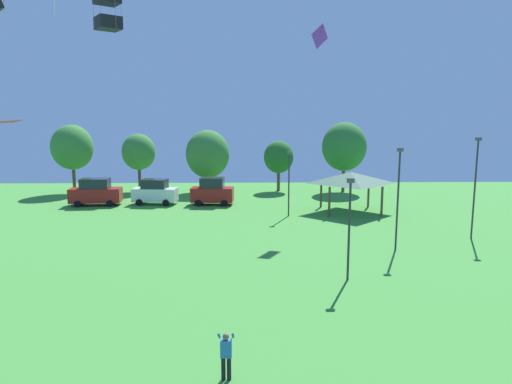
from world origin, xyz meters
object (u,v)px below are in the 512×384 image
Objects in this scene: kite_flying_3 at (26,133)px; parked_car_second_from_left at (155,192)px; park_pavilion at (351,178)px; treeline_tree_0 at (72,147)px; kite_flying_5 at (107,10)px; light_post_0 at (349,222)px; person_standing_near_foreground at (226,353)px; treeline_tree_2 at (208,154)px; parked_car_leftmost at (96,192)px; light_post_1 at (398,193)px; treeline_tree_4 at (344,147)px; light_post_2 at (475,183)px; light_post_3 at (289,180)px; parked_car_third_from_left at (212,192)px; treeline_tree_3 at (279,157)px; kite_flying_4 at (320,36)px; treeline_tree_1 at (139,152)px.

kite_flying_3 is 0.39× the size of parked_car_second_from_left.
park_pavilion is 0.76× the size of treeline_tree_0.
kite_flying_5 is 20.54m from light_post_0.
treeline_tree_2 reaches higher than person_standing_near_foreground.
parked_car_leftmost is (-4.94, 23.53, -6.35)m from kite_flying_3.
light_post_1 is 24.00m from treeline_tree_4.
light_post_0 is 0.69× the size of treeline_tree_0.
light_post_2 is 1.27× the size of light_post_3.
treeline_tree_2 is (-1.05, 7.83, 3.06)m from parked_car_third_from_left.
treeline_tree_0 is (-10.50, 20.34, -10.04)m from kite_flying_5.
parked_car_third_from_left is (11.25, 0.05, 0.01)m from parked_car_leftmost.
light_post_2 reaches higher than light_post_0.
treeline_tree_3 is (8.11, 0.82, -0.42)m from treeline_tree_2.
treeline_tree_4 is (11.83, 38.27, 4.26)m from person_standing_near_foreground.
kite_flying_3 reaches higher than parked_car_third_from_left.
treeline_tree_3 is at bearing 114.35° from park_pavilion.
light_post_0 is at bearing -103.06° from park_pavilion.
treeline_tree_3 is at bearing 98.38° from kite_flying_4.
kite_flying_5 is 18.84m from light_post_3.
kite_flying_3 is at bearing -158.32° from light_post_1.
parked_car_second_from_left is 13.34m from treeline_tree_0.
park_pavilion is 11.50m from light_post_2.
treeline_tree_0 is at bearing 140.75° from light_post_1.
person_standing_near_foreground is 31.85m from parked_car_second_from_left.
treeline_tree_3 is (23.18, 1.03, -1.21)m from treeline_tree_0.
park_pavilion is at bearing -99.04° from treeline_tree_4.
parked_car_third_from_left is at bearing 66.15° from kite_flying_5.
treeline_tree_1 is 8.03m from treeline_tree_2.
light_post_1 reaches higher than person_standing_near_foreground.
parked_car_third_from_left is at bearing 146.77° from kite_flying_4.
park_pavilion is 18.14m from light_post_0.
treeline_tree_0 is (-24.66, 28.95, 2.10)m from light_post_0.
parked_car_third_from_left is 0.63× the size of treeline_tree_1.
treeline_tree_4 is at bearing 85.94° from light_post_1.
light_post_0 is 0.76× the size of light_post_2.
treeline_tree_1 is at bearing 177.88° from treeline_tree_4.
person_standing_near_foreground is 0.25× the size of light_post_1.
light_post_1 is 12.05m from light_post_3.
kite_flying_3 is at bearing -157.67° from light_post_2.
light_post_1 is (0.14, -12.33, 0.58)m from park_pavilion.
kite_flying_4 is 21.13m from parked_car_second_from_left.
park_pavilion is (3.41, 2.38, -11.72)m from kite_flying_4.
kite_flying_3 is 0.25× the size of treeline_tree_2.
treeline_tree_1 is (-21.66, 12.43, 1.46)m from park_pavilion.
parked_car_leftmost is at bearing 97.42° from person_standing_near_foreground.
treeline_tree_0 is (-35.16, 20.79, 1.22)m from light_post_2.
light_post_0 is at bearing -142.16° from light_post_2.
light_post_1 is at bearing 51.52° from light_post_0.
kite_flying_4 is 12.43m from park_pavilion.
parked_car_third_from_left is at bearing 111.79° from light_post_0.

